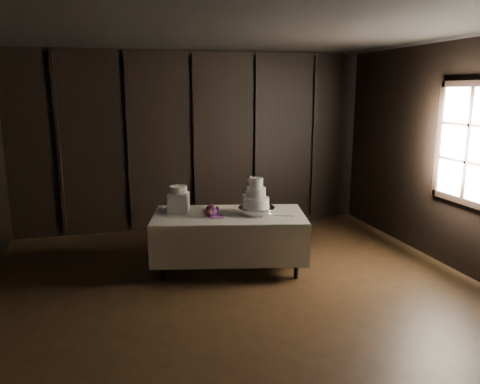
# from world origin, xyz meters

# --- Properties ---
(room) EXTENTS (6.08, 7.08, 3.08)m
(room) POSITION_xyz_m (0.00, 0.00, 1.50)
(room) COLOR black
(room) RESTS_ON ground
(window) EXTENTS (0.06, 1.16, 1.56)m
(window) POSITION_xyz_m (2.97, 0.50, 1.70)
(window) COLOR black
(window) RESTS_ON room
(display_table) EXTENTS (2.17, 1.46, 0.76)m
(display_table) POSITION_xyz_m (0.08, 1.37, 0.42)
(display_table) COLOR silver
(display_table) RESTS_ON ground
(cake_stand) EXTENTS (0.59, 0.59, 0.09)m
(cake_stand) POSITION_xyz_m (0.43, 1.30, 0.81)
(cake_stand) COLOR silver
(cake_stand) RESTS_ON display_table
(wedding_cake) EXTENTS (0.37, 0.33, 0.39)m
(wedding_cake) POSITION_xyz_m (0.40, 1.28, 1.01)
(wedding_cake) COLOR white
(wedding_cake) RESTS_ON cake_stand
(bouquet) EXTENTS (0.32, 0.41, 0.18)m
(bouquet) POSITION_xyz_m (-0.16, 1.36, 0.82)
(bouquet) COLOR #E55074
(bouquet) RESTS_ON display_table
(box_pedestal) EXTENTS (0.33, 0.33, 0.25)m
(box_pedestal) POSITION_xyz_m (-0.54, 1.70, 0.89)
(box_pedestal) COLOR white
(box_pedestal) RESTS_ON display_table
(small_cake) EXTENTS (0.29, 0.29, 0.09)m
(small_cake) POSITION_xyz_m (-0.54, 1.70, 1.06)
(small_cake) COLOR white
(small_cake) RESTS_ON box_pedestal
(cake_knife) EXTENTS (0.33, 0.21, 0.01)m
(cake_knife) POSITION_xyz_m (0.65, 1.12, 0.77)
(cake_knife) COLOR silver
(cake_knife) RESTS_ON display_table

